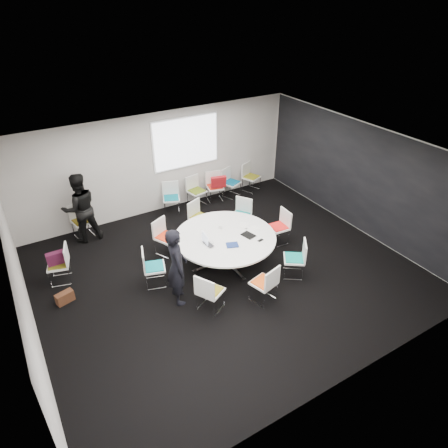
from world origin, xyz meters
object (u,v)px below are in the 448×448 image
chair_back_e (251,182)px  chair_spare_left (61,271)px  conference_table (225,243)px  chair_ring_d (166,243)px  chair_ring_g (264,289)px  chair_ring_f (210,298)px  chair_person_back (83,227)px  chair_ring_b (241,221)px  chair_back_b (197,196)px  laptop (210,244)px  maroon_bag (56,258)px  person_main (177,266)px  chair_back_a (172,204)px  brown_bag (65,297)px  cup (220,227)px  chair_ring_h (294,265)px  person_back (80,208)px  chair_ring_a (278,233)px  chair_ring_c (200,223)px  chair_back_d (231,188)px  chair_ring_e (154,274)px  chair_back_c (215,192)px

chair_back_e → chair_spare_left: size_ratio=1.00×
conference_table → chair_ring_d: bearing=133.8°
conference_table → chair_back_e: chair_back_e is taller
conference_table → chair_ring_g: bearing=-89.6°
chair_ring_f → chair_person_back: (-1.50, 4.02, 0.00)m
chair_ring_b → chair_back_b: bearing=-22.7°
laptop → maroon_bag: 3.29m
chair_ring_g → person_main: person_main is taller
chair_back_a → brown_bag: (-3.45, -2.32, -0.16)m
chair_spare_left → cup: (3.51, -0.90, 0.50)m
person_main → chair_ring_b: bearing=-44.4°
conference_table → chair_spare_left: bearing=160.0°
chair_ring_h → person_main: bearing=112.7°
chair_back_b → chair_back_e: bearing=168.4°
chair_back_e → person_back: bearing=-21.1°
chair_ring_a → chair_back_e: size_ratio=1.00×
chair_ring_c → chair_back_e: bearing=-173.8°
conference_table → chair_person_back: bearing=132.0°
conference_table → chair_ring_h: (1.08, -1.19, -0.27)m
chair_back_d → chair_ring_b: bearing=43.0°
laptop → cup: 0.69m
chair_ring_e → chair_back_e: 5.15m
chair_ring_a → brown_bag: (-5.11, 0.46, -0.16)m
chair_ring_f → chair_ring_g: (1.07, -0.34, 0.00)m
chair_back_c → chair_back_e: size_ratio=1.00×
chair_ring_f → chair_back_b: bearing=127.4°
chair_person_back → chair_back_b: bearing=170.6°
chair_person_back → person_back: 0.65m
chair_ring_a → laptop: 2.09m
person_back → chair_ring_e: bearing=105.6°
chair_back_e → chair_ring_e: bearing=9.1°
chair_ring_h → brown_bag: 4.91m
chair_ring_c → chair_ring_e: (-1.82, -1.35, 0.00)m
brown_bag → chair_ring_f: bearing=-34.3°
conference_table → chair_ring_a: (1.58, 0.05, -0.27)m
chair_back_c → chair_back_e: 1.31m
chair_back_b → chair_back_e: size_ratio=1.00×
chair_ring_d → chair_ring_h: same height
chair_spare_left → cup: 3.66m
chair_spare_left → person_main: bearing=-118.3°
chair_person_back → laptop: bearing=116.0°
chair_ring_f → chair_back_d: same height
chair_back_a → chair_ring_a: bearing=141.9°
chair_ring_g → brown_bag: chair_ring_g is taller
conference_table → chair_back_c: (1.33, 2.83, -0.27)m
chair_ring_e → chair_ring_g: 2.37m
chair_ring_b → person_back: (-3.64, 1.66, 0.63)m
chair_person_back → chair_ring_h: bearing=122.4°
chair_ring_h → chair_ring_b: bearing=35.3°
chair_ring_g → laptop: bearing=93.0°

